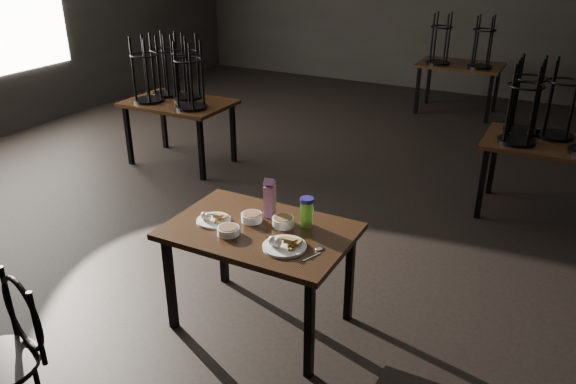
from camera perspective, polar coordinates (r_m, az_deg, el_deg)
The scene contains 13 objects.
main_table at distance 3.70m, azimuth -2.88°, elevation -4.81°, with size 1.20×0.80×0.75m.
plate_left at distance 3.77m, azimuth -7.61°, elevation -2.69°, with size 0.23×0.23×0.07m.
plate_right at distance 3.43m, azimuth -0.41°, elevation -5.33°, with size 0.27×0.27×0.09m.
bowl_near at distance 3.75m, azimuth -3.72°, elevation -2.55°, with size 0.14×0.14×0.05m.
bowl_far at distance 3.68m, azimuth -0.50°, elevation -3.00°, with size 0.15×0.15×0.06m.
bowl_big at distance 3.60m, azimuth -6.08°, elevation -3.90°, with size 0.14×0.14×0.05m.
juice_carton at distance 3.76m, azimuth -1.88°, elevation -0.71°, with size 0.08×0.08×0.28m.
water_bottle at distance 3.65m, azimuth 1.92°, elevation -2.01°, with size 0.12×0.12×0.20m.
spoon at distance 3.42m, azimuth 3.10°, elevation -5.86°, with size 0.06×0.21×0.01m.
bentwood_chair at distance 3.32m, azimuth -26.69°, elevation -14.12°, with size 0.48×0.47×0.93m.
bg_table_left at distance 6.65m, azimuth -11.29°, elevation 9.45°, with size 1.20×0.80×1.48m.
bg_table_right at distance 5.72m, azimuth 25.10°, elevation 5.09°, with size 1.20×0.80×1.48m.
bg_table_far at distance 8.89m, azimuth 17.07°, elevation 12.32°, with size 1.20×0.80×1.48m.
Camera 1 is at (1.79, -3.85, 2.49)m, focal length 35.00 mm.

